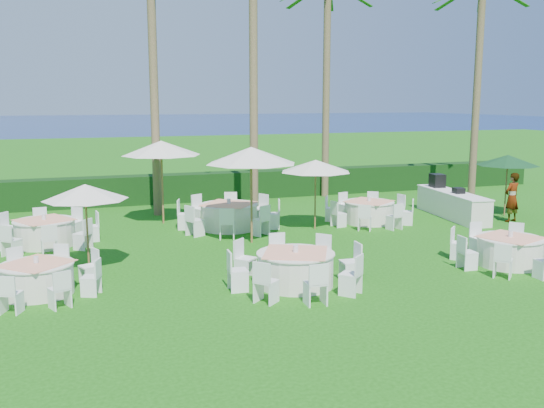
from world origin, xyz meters
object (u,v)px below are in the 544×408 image
Objects in this scene: banquet_table_c at (509,250)px; banquet_table_d at (45,232)px; umbrella_b at (251,156)px; umbrella_green at (508,160)px; staff_person at (512,197)px; umbrella_a at (85,192)px; umbrella_c at (161,148)px; banquet_table_f at (369,211)px; umbrella_d at (316,166)px; banquet_table_e at (229,216)px; buffet_table at (452,203)px; banquet_table_a at (37,278)px; banquet_table_b at (296,268)px.

banquet_table_d reaches higher than banquet_table_c.
umbrella_b reaches higher than banquet_table_c.
umbrella_green is 1.30× the size of staff_person.
umbrella_b is at bearing 18.36° from umbrella_a.
banquet_table_c is at bearing -47.59° from umbrella_c.
banquet_table_f is 5.63m from umbrella_b.
umbrella_a is 0.93× the size of umbrella_d.
banquet_table_e is 8.50m from buffet_table.
umbrella_d is 5.94m from buffet_table.
banquet_table_e is 6.34m from umbrella_a.
banquet_table_a is 0.81× the size of banquet_table_e.
banquet_table_f is at bearing 17.77° from umbrella_b.
banquet_table_b is 6.71m from umbrella_d.
banquet_table_d is 1.32× the size of umbrella_d.
banquet_table_b is at bearing -32.36° from umbrella_a.
banquet_table_d is at bearing 132.41° from banquet_table_b.
banquet_table_c is 0.97× the size of banquet_table_f.
banquet_table_e is 1.52× the size of umbrella_a.
staff_person reaches higher than banquet_table_a.
banquet_table_f is 1.06× the size of umbrella_b.
banquet_table_f is at bearing 18.06° from umbrella_a.
banquet_table_b reaches higher than banquet_table_d.
umbrella_d is at bearing 24.75° from umbrella_b.
umbrella_b is 1.28× the size of umbrella_green.
umbrella_a reaches higher than staff_person.
banquet_table_d reaches higher than banquet_table_a.
buffet_table is at bearing -12.85° from umbrella_c.
umbrella_b is (0.32, 4.53, 2.27)m from banquet_table_b.
umbrella_d is 1.04× the size of umbrella_green.
banquet_table_b is 10.56m from buffet_table.
banquet_table_d is 14.38m from buffet_table.
banquet_table_b is at bearing -130.52° from banquet_table_f.
umbrella_green is at bearing -4.98° from banquet_table_f.
umbrella_c is at bearing 60.60° from banquet_table_a.
banquet_table_f is at bearing 175.02° from umbrella_green.
banquet_table_d is 1.41× the size of umbrella_a.
staff_person is at bearing 0.13° from umbrella_b.
buffet_table reaches higher than banquet_table_d.
umbrella_a is 0.53× the size of buffet_table.
banquet_table_b is at bearing 10.36° from staff_person.
umbrella_b is 0.69× the size of buffet_table.
banquet_table_f is at bearing -31.11° from staff_person.
umbrella_d reaches higher than staff_person.
banquet_table_c is 0.95× the size of banquet_table_d.
umbrella_d is 7.81m from umbrella_green.
buffet_table is at bearing -0.87° from banquet_table_d.
banquet_table_e is at bearing -40.03° from umbrella_c.
umbrella_green is (10.58, -1.13, 1.66)m from banquet_table_e.
umbrella_d is at bearing 117.55° from banquet_table_c.
umbrella_c is at bearing 28.86° from banquet_table_d.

